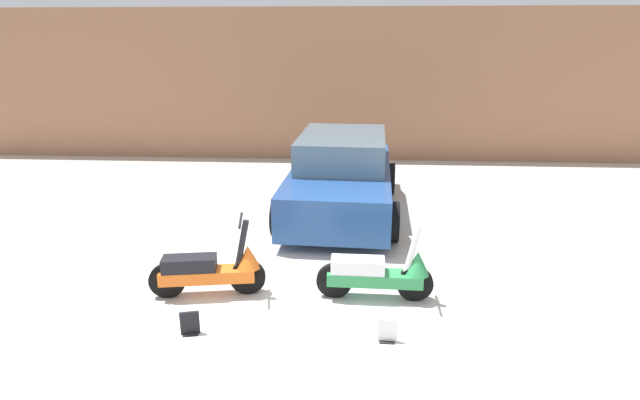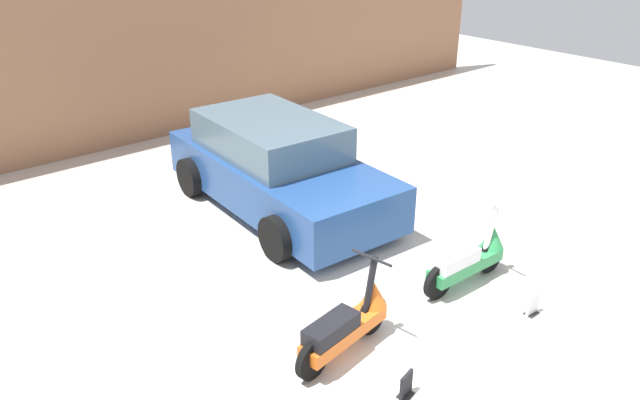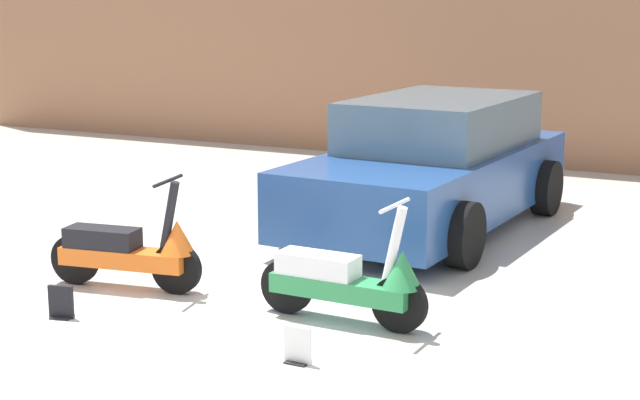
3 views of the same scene
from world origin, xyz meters
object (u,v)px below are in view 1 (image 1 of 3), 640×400
scooter_front_right (380,272)px  placard_near_left_scooter (190,324)px  car_rear_left (342,176)px  placard_near_right_scooter (387,331)px  scooter_front_left (212,269)px

scooter_front_right → placard_near_left_scooter: 2.23m
car_rear_left → placard_near_right_scooter: size_ratio=15.95×
scooter_front_left → placard_near_right_scooter: scooter_front_left is taller
car_rear_left → placard_near_left_scooter: (-1.52, -4.11, -0.55)m
scooter_front_left → placard_near_left_scooter: 0.89m
placard_near_left_scooter → car_rear_left: bearing=69.7°
placard_near_right_scooter → car_rear_left: bearing=97.6°
placard_near_left_scooter → placard_near_right_scooter: size_ratio=1.00×
placard_near_left_scooter → placard_near_right_scooter: bearing=-0.4°
placard_near_left_scooter → scooter_front_left: bearing=88.3°
placard_near_left_scooter → placard_near_right_scooter: same height
scooter_front_right → car_rear_left: 3.28m
car_rear_left → placard_near_right_scooter: 4.19m
car_rear_left → placard_near_right_scooter: bearing=10.7°
scooter_front_right → car_rear_left: size_ratio=0.34×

